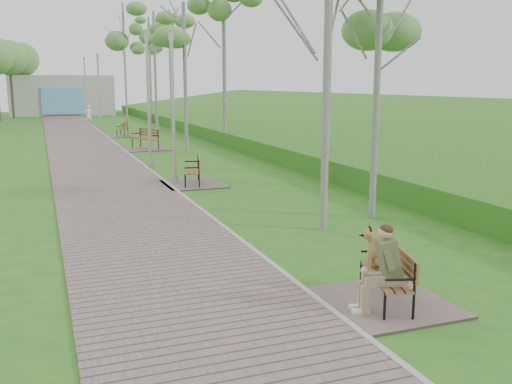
% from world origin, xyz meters
% --- Properties ---
extents(ground, '(120.00, 120.00, 0.00)m').
position_xyz_m(ground, '(0.00, 0.00, 0.00)').
color(ground, '#27631F').
rests_on(ground, ground).
extents(walkway, '(3.50, 67.00, 0.04)m').
position_xyz_m(walkway, '(-1.75, 21.50, 0.02)').
color(walkway, '#685954').
rests_on(walkway, ground).
extents(kerb, '(0.10, 67.00, 0.05)m').
position_xyz_m(kerb, '(0.00, 21.50, 0.03)').
color(kerb, '#999993').
rests_on(kerb, ground).
extents(embankment, '(14.00, 70.00, 1.60)m').
position_xyz_m(embankment, '(12.00, 20.00, 0.00)').
color(embankment, '#42811F').
rests_on(embankment, ground).
extents(building_north, '(10.00, 5.20, 4.00)m').
position_xyz_m(building_north, '(-1.50, 50.97, 1.99)').
color(building_north, '#9E9E99').
rests_on(building_north, ground).
extents(bench_main, '(1.71, 1.90, 1.49)m').
position_xyz_m(bench_main, '(0.84, -4.47, 0.42)').
color(bench_main, '#685954').
rests_on(bench_main, ground).
extents(bench_second, '(1.85, 2.06, 1.14)m').
position_xyz_m(bench_second, '(0.73, 6.40, 0.21)').
color(bench_second, '#685954').
rests_on(bench_second, ground).
extents(bench_third, '(2.06, 2.29, 1.26)m').
position_xyz_m(bench_third, '(1.06, 16.98, 0.24)').
color(bench_third, '#685954').
rests_on(bench_third, ground).
extents(bench_far, '(1.91, 2.12, 1.17)m').
position_xyz_m(bench_far, '(0.95, 24.38, 0.22)').
color(bench_far, '#685954').
rests_on(bench_far, ground).
extents(lamp_post_near, '(0.18, 0.18, 4.75)m').
position_xyz_m(lamp_post_near, '(0.24, 6.76, 2.22)').
color(lamp_post_near, '#A0A3A8').
rests_on(lamp_post_near, ground).
extents(lamp_post_second, '(0.20, 0.20, 5.05)m').
position_xyz_m(lamp_post_second, '(0.23, 11.02, 2.36)').
color(lamp_post_second, '#A0A3A8').
rests_on(lamp_post_second, ground).
extents(lamp_post_third, '(0.20, 0.20, 5.16)m').
position_xyz_m(lamp_post_third, '(0.11, 28.81, 2.41)').
color(lamp_post_third, '#A0A3A8').
rests_on(lamp_post_third, ground).
extents(lamp_post_far, '(0.21, 0.21, 5.54)m').
position_xyz_m(lamp_post_far, '(0.33, 43.31, 2.59)').
color(lamp_post_far, '#A0A3A8').
rests_on(lamp_post_far, ground).
extents(pedestrian_near, '(0.69, 0.57, 1.62)m').
position_xyz_m(pedestrian_near, '(-0.30, 33.63, 0.81)').
color(pedestrian_near, silver).
rests_on(pedestrian_near, ground).
extents(birch_mid_a, '(2.32, 2.32, 7.04)m').
position_xyz_m(birch_mid_a, '(2.59, 14.71, 5.53)').
color(birch_mid_a, silver).
rests_on(birch_mid_a, ground).
extents(birch_mid_c, '(2.57, 2.57, 7.67)m').
position_xyz_m(birch_mid_c, '(3.63, 22.48, 6.02)').
color(birch_mid_c, silver).
rests_on(birch_mid_c, ground).
extents(birch_far_a, '(2.26, 2.26, 8.08)m').
position_xyz_m(birch_far_a, '(3.54, 26.80, 6.34)').
color(birch_far_a, silver).
rests_on(birch_far_a, ground).
extents(birch_far_b, '(2.42, 2.42, 8.98)m').
position_xyz_m(birch_far_b, '(2.08, 30.16, 7.05)').
color(birch_far_b, silver).
rests_on(birch_far_b, ground).
extents(birch_far_c, '(2.22, 2.22, 8.80)m').
position_xyz_m(birch_far_c, '(4.94, 36.21, 6.91)').
color(birch_far_c, silver).
rests_on(birch_far_c, ground).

